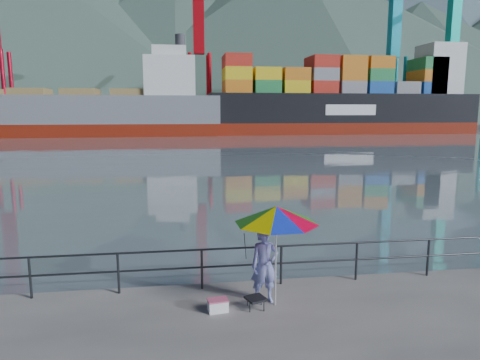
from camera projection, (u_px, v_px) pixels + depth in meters
The scene contains 13 objects.
harbor_water at pixel (177, 124), 135.84m from camera, with size 500.00×280.00×0.00m, color slate.
far_dock at pixel (219, 129), 101.07m from camera, with size 200.00×40.00×0.40m, color #514F4C.
guardrail at pixel (161, 270), 10.38m from camera, with size 22.00×0.06×1.03m.
mountains at pixel (255, 47), 211.49m from camera, with size 600.00×332.80×80.00m.
port_cranes at pixel (319, 56), 92.62m from camera, with size 116.00×28.00×38.40m.
container_stacks at pixel (303, 119), 103.67m from camera, with size 58.00×5.40×7.80m.
fisherman at pixel (265, 265), 9.75m from camera, with size 0.63×0.42×1.74m, color #192898.
beach_umbrella at pixel (276, 215), 9.37m from camera, with size 2.41×2.41×2.30m.
folding_stool at pixel (256, 303), 9.51m from camera, with size 0.51×0.51×0.26m.
cooler_bag at pixel (218, 306), 9.38m from camera, with size 0.42×0.28×0.25m, color white.
fishing_rod at pixel (245, 280), 11.10m from camera, with size 0.02×0.02×2.16m, color black.
bulk_carrier at pixel (94, 112), 77.38m from camera, with size 49.07×8.49×14.50m.
container_ship at pixel (350, 103), 85.93m from camera, with size 53.54×8.92×18.10m.
Camera 1 is at (0.52, -8.36, 4.36)m, focal length 32.00 mm.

